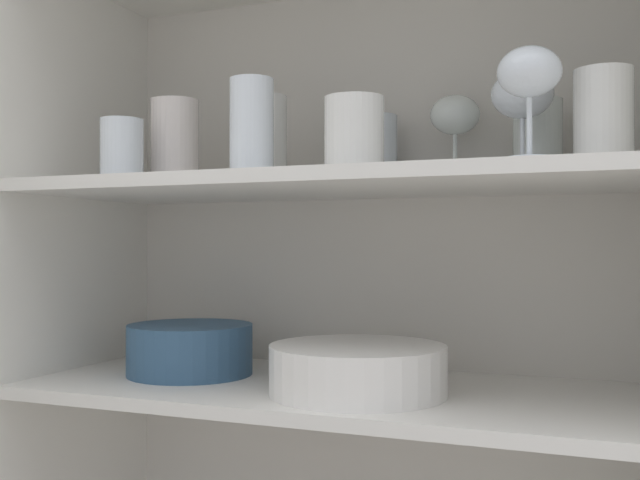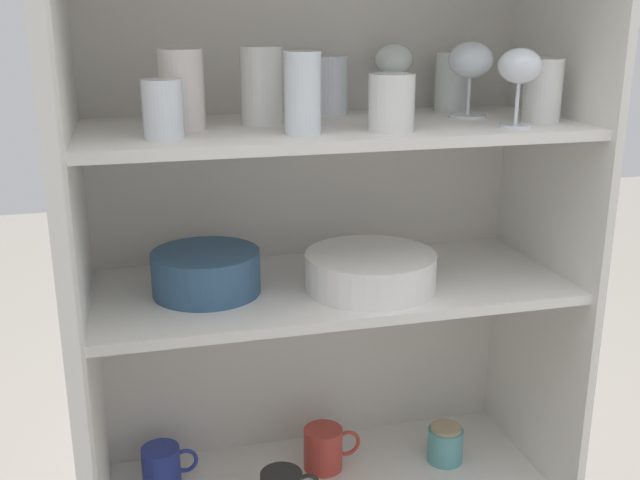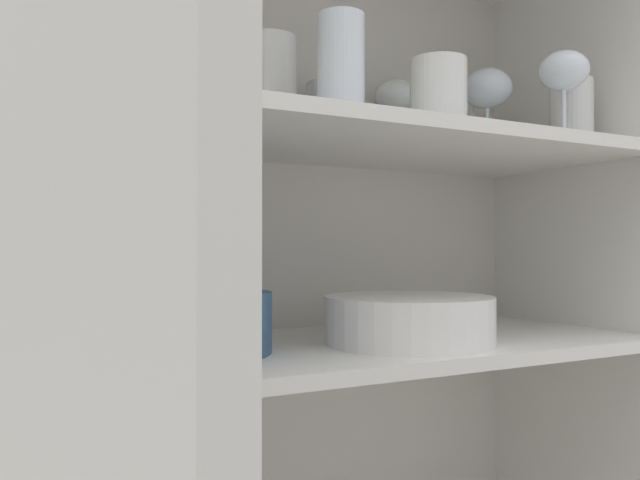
% 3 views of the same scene
% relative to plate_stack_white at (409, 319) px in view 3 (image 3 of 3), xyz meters
% --- Properties ---
extents(cupboard_back_panel, '(0.98, 0.02, 1.45)m').
position_rel_plate_stack_white_xyz_m(cupboard_back_panel, '(-0.07, 0.26, -0.08)').
color(cupboard_back_panel, silver).
rests_on(cupboard_back_panel, ground_plane).
extents(cupboard_side_left, '(0.02, 0.43, 1.45)m').
position_rel_plate_stack_white_xyz_m(cupboard_side_left, '(-0.55, 0.05, -0.08)').
color(cupboard_side_left, white).
rests_on(cupboard_side_left, ground_plane).
extents(cupboard_side_right, '(0.02, 0.43, 1.45)m').
position_rel_plate_stack_white_xyz_m(cupboard_side_right, '(0.42, 0.05, -0.08)').
color(cupboard_side_right, white).
rests_on(cupboard_side_right, ground_plane).
extents(shelf_board_middle, '(0.94, 0.40, 0.02)m').
position_rel_plate_stack_white_xyz_m(shelf_board_middle, '(-0.07, 0.05, -0.05)').
color(shelf_board_middle, white).
extents(shelf_board_upper, '(0.94, 0.40, 0.02)m').
position_rel_plate_stack_white_xyz_m(shelf_board_upper, '(-0.07, 0.05, 0.27)').
color(shelf_board_upper, white).
extents(tumbler_glass_0, '(0.06, 0.06, 0.14)m').
position_rel_plate_stack_white_xyz_m(tumbler_glass_0, '(-0.15, -0.05, 0.35)').
color(tumbler_glass_0, white).
rests_on(tumbler_glass_0, shelf_board_upper).
extents(tumbler_glass_1, '(0.07, 0.07, 0.12)m').
position_rel_plate_stack_white_xyz_m(tumbler_glass_1, '(0.34, -0.02, 0.34)').
color(tumbler_glass_1, white).
rests_on(tumbler_glass_1, shelf_board_upper).
extents(tumbler_glass_2, '(0.08, 0.08, 0.12)m').
position_rel_plate_stack_white_xyz_m(tumbler_glass_2, '(0.24, 0.18, 0.35)').
color(tumbler_glass_2, white).
rests_on(tumbler_glass_2, shelf_board_upper).
extents(tumbler_glass_3, '(0.07, 0.07, 0.10)m').
position_rel_plate_stack_white_xyz_m(tumbler_glass_3, '(-0.38, -0.04, 0.33)').
color(tumbler_glass_3, white).
rests_on(tumbler_glass_3, shelf_board_upper).
extents(tumbler_glass_4, '(0.08, 0.08, 0.10)m').
position_rel_plate_stack_white_xyz_m(tumbler_glass_4, '(0.01, -0.06, 0.33)').
color(tumbler_glass_4, white).
rests_on(tumbler_glass_4, shelf_board_upper).
extents(tumbler_glass_5, '(0.08, 0.08, 0.14)m').
position_rel_plate_stack_white_xyz_m(tumbler_glass_5, '(-0.19, 0.08, 0.36)').
color(tumbler_glass_5, white).
rests_on(tumbler_glass_5, shelf_board_upper).
extents(tumbler_glass_6, '(0.08, 0.08, 0.12)m').
position_rel_plate_stack_white_xyz_m(tumbler_glass_6, '(-0.04, 0.19, 0.34)').
color(tumbler_glass_6, white).
rests_on(tumbler_glass_6, shelf_board_upper).
extents(tumbler_glass_7, '(0.08, 0.08, 0.14)m').
position_rel_plate_stack_white_xyz_m(tumbler_glass_7, '(-0.35, 0.05, 0.36)').
color(tumbler_glass_7, silver).
rests_on(tumbler_glass_7, shelf_board_upper).
extents(wine_glass_0, '(0.08, 0.08, 0.14)m').
position_rel_plate_stack_white_xyz_m(wine_glass_0, '(0.10, 0.19, 0.39)').
color(wine_glass_0, white).
rests_on(wine_glass_0, shelf_board_upper).
extents(wine_glass_1, '(0.09, 0.09, 0.15)m').
position_rel_plate_stack_white_xyz_m(wine_glass_1, '(0.23, 0.07, 0.39)').
color(wine_glass_1, white).
rests_on(wine_glass_1, shelf_board_upper).
extents(wine_glass_2, '(0.08, 0.08, 0.14)m').
position_rel_plate_stack_white_xyz_m(wine_glass_2, '(0.25, -0.08, 0.39)').
color(wine_glass_2, white).
rests_on(wine_glass_2, shelf_board_upper).
extents(plate_stack_white, '(0.26, 0.26, 0.07)m').
position_rel_plate_stack_white_xyz_m(plate_stack_white, '(0.00, 0.00, 0.00)').
color(plate_stack_white, white).
rests_on(plate_stack_white, shelf_board_middle).
extents(mixing_bowl_large, '(0.21, 0.21, 0.08)m').
position_rel_plate_stack_white_xyz_m(mixing_bowl_large, '(-0.32, 0.06, 0.01)').
color(mixing_bowl_large, '#33567A').
rests_on(mixing_bowl_large, shelf_board_middle).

